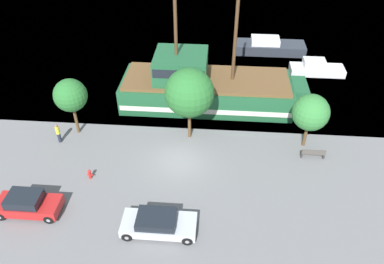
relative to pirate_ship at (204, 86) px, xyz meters
The scene contains 12 objects.
ground_plane 8.35m from the pirate_ship, 99.78° to the right, with size 160.00×160.00×0.00m, color slate.
pirate_ship is the anchor object (origin of this frame).
moored_boat_dockside 13.02m from the pirate_ship, 58.33° to the left, with size 7.78×2.60×1.69m.
moored_boat_outer 13.00m from the pirate_ship, 29.73° to the left, with size 5.42×2.00×1.51m.
parked_car_curb_front 17.28m from the pirate_ship, 127.41° to the right, with size 4.05×1.80×1.48m.
parked_car_curb_mid 14.69m from the pirate_ship, 97.69° to the right, with size 4.54×1.97×1.28m.
fire_hydrant 12.88m from the pirate_ship, 125.75° to the right, with size 0.42×0.25×0.76m.
bench_promenade_east 11.16m from the pirate_ship, 38.92° to the right, with size 1.76×0.45×0.85m.
pedestrian_walking_near 12.91m from the pirate_ship, 149.31° to the right, with size 0.32×0.32×1.68m.
tree_row_east 11.44m from the pirate_ship, 152.45° to the right, with size 2.58×2.58×4.85m.
tree_row_mideast 5.73m from the pirate_ship, 99.49° to the right, with size 3.74×3.74×6.02m.
tree_row_midwest 9.95m from the pirate_ship, 33.78° to the right, with size 2.77×2.77×4.50m.
Camera 1 is at (2.60, -20.76, 18.89)m, focal length 35.00 mm.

